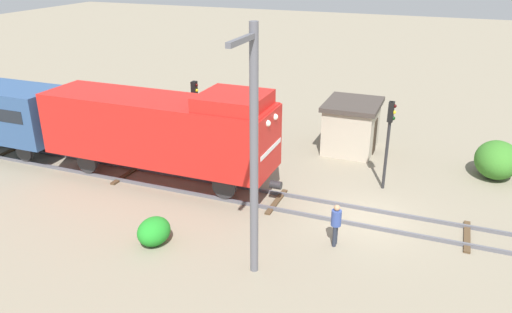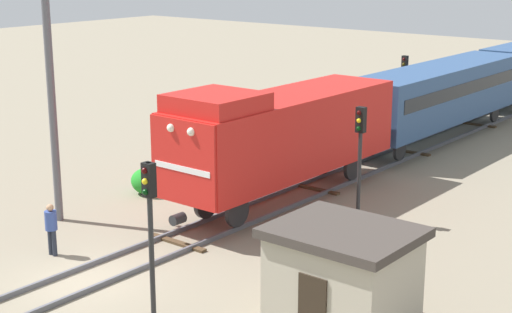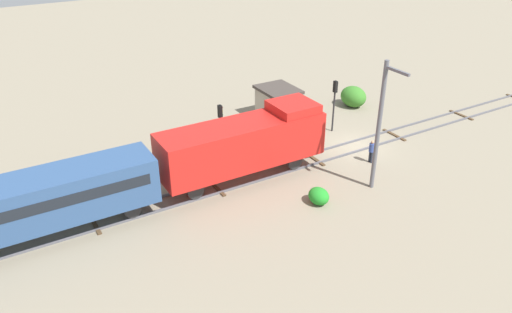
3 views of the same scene
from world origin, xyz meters
TOP-DOWN VIEW (x-y plane):
  - ground_plane at (0.00, 0.00)m, footprint 141.38×141.38m
  - railway_track at (0.00, -0.00)m, footprint 2.40×94.25m
  - locomotive at (0.00, 9.59)m, footprint 2.90×11.60m
  - passenger_car_leading at (0.00, 22.93)m, footprint 2.84×14.00m
  - traffic_signal_near at (3.20, -0.24)m, footprint 0.32×0.34m
  - traffic_signal_mid at (3.40, 9.63)m, footprint 0.32×0.34m
  - traffic_signal_far at (-3.60, 25.71)m, footprint 0.32×0.34m
  - worker_near_track at (-2.40, 0.75)m, footprint 0.38×0.38m
  - catenary_mast at (-5.06, 3.00)m, footprint 1.94×0.28m
  - relay_hut at (7.50, 2.22)m, footprint 3.50×2.90m
  - bush_near at (-4.81, 7.16)m, footprint 1.44×1.17m

SIDE VIEW (x-z plane):
  - ground_plane at x=0.00m, z-range 0.00..0.00m
  - railway_track at x=0.00m, z-range -0.01..0.15m
  - bush_near at x=-4.81m, z-range 0.00..1.04m
  - worker_near_track at x=-2.40m, z-range 0.15..1.85m
  - relay_hut at x=7.50m, z-range 0.02..2.76m
  - passenger_car_leading at x=0.00m, z-range 0.69..4.35m
  - traffic_signal_far at x=-3.60m, z-range 0.75..4.51m
  - locomotive at x=0.00m, z-range 0.47..5.07m
  - traffic_signal_mid at x=3.40m, z-range 0.81..4.96m
  - traffic_signal_near at x=3.20m, z-range 0.82..5.01m
  - catenary_mast at x=-5.06m, z-range 0.25..8.73m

